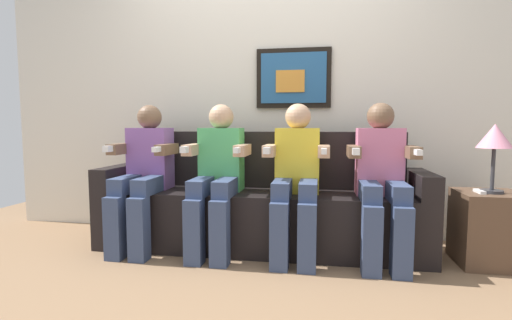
{
  "coord_description": "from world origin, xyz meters",
  "views": [
    {
      "loc": [
        0.46,
        -2.52,
        0.94
      ],
      "look_at": [
        0.0,
        0.15,
        0.7
      ],
      "focal_mm": 26.42,
      "sensor_mm": 36.0,
      "label": 1
    }
  ],
  "objects": [
    {
      "name": "ground_plane",
      "position": [
        0.0,
        0.0,
        0.0
      ],
      "size": [
        6.35,
        6.35,
        0.0
      ],
      "primitive_type": "plane",
      "color": "#8C6B4C"
    },
    {
      "name": "back_wall_assembly",
      "position": [
        0.01,
        0.76,
        1.3
      ],
      "size": [
        4.88,
        0.1,
        2.6
      ],
      "color": "silver",
      "rests_on": "ground_plane"
    },
    {
      "name": "couch",
      "position": [
        0.0,
        0.33,
        0.31
      ],
      "size": [
        2.48,
        0.58,
        0.9
      ],
      "color": "black",
      "rests_on": "ground_plane"
    },
    {
      "name": "person_leftmost",
      "position": [
        -0.88,
        0.16,
        0.61
      ],
      "size": [
        0.46,
        0.56,
        1.11
      ],
      "color": "#8C59A5",
      "rests_on": "ground_plane"
    },
    {
      "name": "person_left_center",
      "position": [
        -0.29,
        0.16,
        0.61
      ],
      "size": [
        0.46,
        0.56,
        1.11
      ],
      "color": "#4CB266",
      "rests_on": "ground_plane"
    },
    {
      "name": "person_right_center",
      "position": [
        0.29,
        0.16,
        0.61
      ],
      "size": [
        0.46,
        0.56,
        1.11
      ],
      "color": "yellow",
      "rests_on": "ground_plane"
    },
    {
      "name": "person_rightmost",
      "position": [
        0.88,
        0.16,
        0.61
      ],
      "size": [
        0.46,
        0.56,
        1.11
      ],
      "color": "pink",
      "rests_on": "ground_plane"
    },
    {
      "name": "side_table_right",
      "position": [
        1.59,
        0.22,
        0.25
      ],
      "size": [
        0.4,
        0.4,
        0.5
      ],
      "color": "brown",
      "rests_on": "ground_plane"
    },
    {
      "name": "table_lamp",
      "position": [
        1.59,
        0.19,
        0.86
      ],
      "size": [
        0.22,
        0.22,
        0.46
      ],
      "color": "#333338",
      "rests_on": "side_table_right"
    },
    {
      "name": "spare_remote_on_table",
      "position": [
        1.51,
        0.18,
        0.51
      ],
      "size": [
        0.04,
        0.13,
        0.02
      ],
      "primitive_type": "cube",
      "color": "white",
      "rests_on": "side_table_right"
    }
  ]
}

